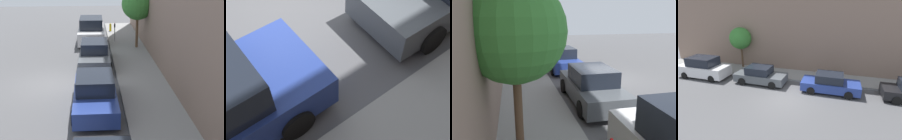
# 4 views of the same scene
# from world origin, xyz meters

# --- Properties ---
(ground_plane) EXTENTS (60.00, 60.00, 0.00)m
(ground_plane) POSITION_xyz_m (0.00, 0.00, 0.00)
(ground_plane) COLOR #515154
(sidewalk) EXTENTS (2.58, 32.00, 0.15)m
(sidewalk) POSITION_xyz_m (4.79, 0.00, 0.07)
(sidewalk) COLOR gray
(sidewalk) RESTS_ON ground_plane
(parked_sedan_second) EXTENTS (1.92, 4.51, 1.54)m
(parked_sedan_second) POSITION_xyz_m (2.26, -2.97, 0.73)
(parked_sedan_second) COLOR navy
(parked_sedan_second) RESTS_ON ground_plane
(parked_sedan_third) EXTENTS (1.92, 4.53, 1.54)m
(parked_sedan_third) POSITION_xyz_m (2.31, 3.06, 0.72)
(parked_sedan_third) COLOR #4C5156
(parked_sedan_third) RESTS_ON ground_plane
(parked_suv_fourth) EXTENTS (2.08, 4.82, 1.98)m
(parked_suv_fourth) POSITION_xyz_m (2.13, 8.85, 0.93)
(parked_suv_fourth) COLOR silver
(parked_suv_fourth) RESTS_ON ground_plane
(parking_meter_far) EXTENTS (0.11, 0.15, 1.45)m
(parking_meter_far) POSITION_xyz_m (3.95, 8.42, 1.04)
(parking_meter_far) COLOR #ADADB2
(parking_meter_far) RESTS_ON sidewalk
(street_tree) EXTENTS (2.26, 2.26, 4.27)m
(street_tree) POSITION_xyz_m (5.43, 6.64, 3.27)
(street_tree) COLOR brown
(street_tree) RESTS_ON sidewalk
(fire_hydrant) EXTENTS (0.20, 0.20, 0.69)m
(fire_hydrant) POSITION_xyz_m (3.85, 12.31, 0.49)
(fire_hydrant) COLOR gold
(fire_hydrant) RESTS_ON sidewalk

